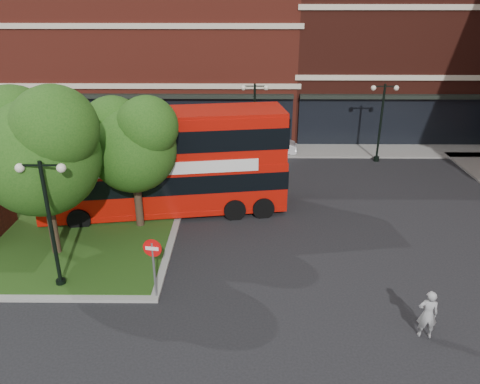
{
  "coord_description": "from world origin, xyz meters",
  "views": [
    {
      "loc": [
        1.35,
        -14.49,
        10.21
      ],
      "look_at": [
        1.18,
        4.61,
        2.0
      ],
      "focal_mm": 35.0,
      "sensor_mm": 36.0,
      "label": 1
    }
  ],
  "objects_px": {
    "bus": "(163,156)",
    "car_silver": "(196,151)",
    "woman": "(428,314)",
    "car_white": "(268,144)"
  },
  "relations": [
    {
      "from": "bus",
      "to": "car_silver",
      "type": "height_order",
      "value": "bus"
    },
    {
      "from": "bus",
      "to": "woman",
      "type": "relative_size",
      "value": 7.04
    },
    {
      "from": "woman",
      "to": "car_silver",
      "type": "xyz_separation_m",
      "value": [
        -8.97,
        16.93,
        -0.2
      ]
    },
    {
      "from": "bus",
      "to": "car_silver",
      "type": "distance_m",
      "value": 8.11
    },
    {
      "from": "woman",
      "to": "car_white",
      "type": "bearing_deg",
      "value": -68.76
    },
    {
      "from": "car_white",
      "to": "woman",
      "type": "bearing_deg",
      "value": -163.09
    },
    {
      "from": "car_silver",
      "to": "car_white",
      "type": "relative_size",
      "value": 1.0
    },
    {
      "from": "car_white",
      "to": "bus",
      "type": "bearing_deg",
      "value": 153.21
    },
    {
      "from": "bus",
      "to": "car_white",
      "type": "distance_m",
      "value": 11.03
    },
    {
      "from": "car_silver",
      "to": "car_white",
      "type": "bearing_deg",
      "value": -67.1
    }
  ]
}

